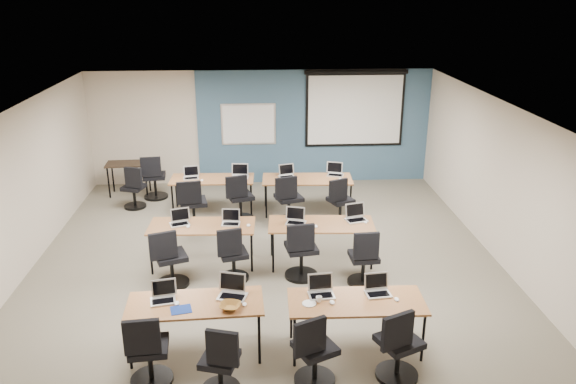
{
  "coord_description": "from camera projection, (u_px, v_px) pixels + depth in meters",
  "views": [
    {
      "loc": [
        -0.19,
        -8.49,
        4.51
      ],
      "look_at": [
        0.37,
        0.4,
        1.22
      ],
      "focal_mm": 35.0,
      "sensor_mm": 36.0,
      "label": 1
    }
  ],
  "objects": [
    {
      "name": "floor",
      "position": [
        268.0,
        268.0,
        9.52
      ],
      "size": [
        8.0,
        9.0,
        0.02
      ],
      "primitive_type": "cube",
      "color": "#6B6354",
      "rests_on": "ground"
    },
    {
      "name": "ceiling",
      "position": [
        265.0,
        111.0,
        8.59
      ],
      "size": [
        8.0,
        9.0,
        0.02
      ],
      "primitive_type": "cube",
      "color": "white",
      "rests_on": "ground"
    },
    {
      "name": "wall_back",
      "position": [
        261.0,
        128.0,
        13.27
      ],
      "size": [
        8.0,
        0.04,
        2.7
      ],
      "primitive_type": "cube",
      "color": "beige",
      "rests_on": "ground"
    },
    {
      "name": "wall_front",
      "position": [
        280.0,
        375.0,
        4.84
      ],
      "size": [
        8.0,
        0.04,
        2.7
      ],
      "primitive_type": "cube",
      "color": "beige",
      "rests_on": "ground"
    },
    {
      "name": "wall_left",
      "position": [
        12.0,
        199.0,
        8.82
      ],
      "size": [
        0.04,
        9.0,
        2.7
      ],
      "primitive_type": "cube",
      "color": "beige",
      "rests_on": "ground"
    },
    {
      "name": "wall_right",
      "position": [
        508.0,
        188.0,
        9.29
      ],
      "size": [
        0.04,
        9.0,
        2.7
      ],
      "primitive_type": "cube",
      "color": "beige",
      "rests_on": "ground"
    },
    {
      "name": "blue_accent_panel",
      "position": [
        314.0,
        127.0,
        13.31
      ],
      "size": [
        5.5,
        0.04,
        2.7
      ],
      "primitive_type": "cube",
      "color": "#3D5977",
      "rests_on": "wall_back"
    },
    {
      "name": "whiteboard",
      "position": [
        249.0,
        124.0,
        13.15
      ],
      "size": [
        1.28,
        0.03,
        0.98
      ],
      "color": "silver",
      "rests_on": "wall_back"
    },
    {
      "name": "projector_screen",
      "position": [
        355.0,
        105.0,
        13.12
      ],
      "size": [
        2.4,
        0.1,
        1.82
      ],
      "color": "black",
      "rests_on": "wall_back"
    },
    {
      "name": "training_table_front_left",
      "position": [
        195.0,
        306.0,
        7.12
      ],
      "size": [
        1.73,
        0.72,
        0.73
      ],
      "rotation": [
        0.0,
        0.0,
        0.04
      ],
      "color": "brown",
      "rests_on": "floor"
    },
    {
      "name": "training_table_front_right",
      "position": [
        356.0,
        304.0,
        7.18
      ],
      "size": [
        1.74,
        0.73,
        0.73
      ],
      "rotation": [
        0.0,
        0.0,
        -0.02
      ],
      "color": "#AA7644",
      "rests_on": "floor"
    },
    {
      "name": "training_table_mid_left",
      "position": [
        202.0,
        228.0,
        9.43
      ],
      "size": [
        1.77,
        0.74,
        0.73
      ],
      "rotation": [
        0.0,
        0.0,
        -0.04
      ],
      "color": "brown",
      "rests_on": "floor"
    },
    {
      "name": "training_table_mid_right",
      "position": [
        321.0,
        226.0,
        9.49
      ],
      "size": [
        1.78,
        0.74,
        0.73
      ],
      "rotation": [
        0.0,
        0.0,
        -0.06
      ],
      "color": "brown",
      "rests_on": "floor"
    },
    {
      "name": "training_table_back_left",
      "position": [
        212.0,
        181.0,
        11.7
      ],
      "size": [
        1.73,
        0.72,
        0.73
      ],
      "rotation": [
        0.0,
        0.0,
        -0.04
      ],
      "color": "olive",
      "rests_on": "floor"
    },
    {
      "name": "training_table_back_right",
      "position": [
        307.0,
        180.0,
        11.7
      ],
      "size": [
        1.86,
        0.78,
        0.73
      ],
      "rotation": [
        0.0,
        0.0,
        -0.05
      ],
      "color": "#A66E44",
      "rests_on": "floor"
    },
    {
      "name": "laptop_0",
      "position": [
        163.0,
        296.0,
        7.16
      ],
      "size": [
        0.31,
        0.27,
        0.24
      ],
      "rotation": [
        0.0,
        0.0,
        0.19
      ],
      "color": "silver",
      "rests_on": "training_table_front_left"
    },
    {
      "name": "mouse_0",
      "position": [
        177.0,
        303.0,
        7.07
      ],
      "size": [
        0.08,
        0.11,
        0.04
      ],
      "primitive_type": "ellipsoid",
      "rotation": [
        0.0,
        0.0,
        0.17
      ],
      "color": "white",
      "rests_on": "training_table_front_left"
    },
    {
      "name": "task_chair_0",
      "position": [
        148.0,
        356.0,
        6.61
      ],
      "size": [
        0.51,
        0.51,
        0.99
      ],
      "rotation": [
        0.0,
        0.0,
        0.09
      ],
      "color": "black",
      "rests_on": "floor"
    },
    {
      "name": "laptop_1",
      "position": [
        232.0,
        291.0,
        7.26
      ],
      "size": [
        0.36,
        0.3,
        0.27
      ],
      "rotation": [
        0.0,
        0.0,
        -0.27
      ],
      "color": "silver",
      "rests_on": "training_table_front_left"
    },
    {
      "name": "mouse_1",
      "position": [
        244.0,
        304.0,
        7.05
      ],
      "size": [
        0.08,
        0.1,
        0.03
      ],
      "primitive_type": "ellipsoid",
      "rotation": [
        0.0,
        0.0,
        -0.22
      ],
      "color": "white",
      "rests_on": "training_table_front_left"
    },
    {
      "name": "task_chair_1",
      "position": [
        221.0,
        366.0,
        6.46
      ],
      "size": [
        0.47,
        0.46,
        0.95
      ],
      "rotation": [
        0.0,
        0.0,
        -0.28
      ],
      "color": "black",
      "rests_on": "floor"
    },
    {
      "name": "laptop_2",
      "position": [
        321.0,
        290.0,
        7.29
      ],
      "size": [
        0.33,
        0.28,
        0.25
      ],
      "rotation": [
        0.0,
        0.0,
        0.09
      ],
      "color": "silver",
      "rests_on": "training_table_front_right"
    },
    {
      "name": "mouse_2",
      "position": [
        332.0,
        302.0,
        7.1
      ],
      "size": [
        0.09,
        0.12,
        0.04
      ],
      "primitive_type": "ellipsoid",
      "rotation": [
        0.0,
        0.0,
        0.3
      ],
      "color": "white",
      "rests_on": "training_table_front_right"
    },
    {
      "name": "task_chair_2",
      "position": [
        314.0,
        356.0,
        6.62
      ],
      "size": [
        0.54,
        0.5,
        0.98
      ],
      "rotation": [
        0.0,
        0.0,
        0.44
      ],
      "color": "black",
      "rests_on": "floor"
    },
    {
      "name": "laptop_3",
      "position": [
        377.0,
        289.0,
        7.32
      ],
      "size": [
        0.32,
        0.27,
        0.24
      ],
      "rotation": [
        0.0,
        0.0,
        0.11
      ],
      "color": "#ADADB0",
      "rests_on": "training_table_front_right"
    },
    {
      "name": "mouse_3",
      "position": [
        397.0,
        299.0,
        7.16
      ],
      "size": [
        0.09,
        0.11,
        0.04
      ],
      "primitive_type": "ellipsoid",
      "rotation": [
        0.0,
        0.0,
        0.27
      ],
      "color": "white",
      "rests_on": "training_table_front_right"
    },
    {
      "name": "task_chair_3",
      "position": [
        398.0,
        350.0,
        6.7
      ],
      "size": [
        0.56,
        0.52,
        1.0
      ],
      "rotation": [
        0.0,
        0.0,
        0.42
      ],
      "color": "black",
      "rests_on": "floor"
    },
    {
      "name": "laptop_4",
      "position": [
        180.0,
        220.0,
        9.45
      ],
      "size": [
        0.32,
        0.27,
        0.24
      ],
      "rotation": [
        0.0,
        0.0,
        0.31
      ],
      "color": "#B1B1B8",
      "rests_on": "training_table_mid_left"
    },
    {
      "name": "mouse_4",
      "position": [
        188.0,
        227.0,
        9.33
      ],
      "size": [
        0.08,
        0.11,
        0.04
      ],
      "primitive_type": "ellipsoid",
      "rotation": [
        0.0,
        0.0,
        0.15
      ],
      "color": "white",
      "rests_on": "training_table_mid_left"
    },
    {
      "name": "task_chair_4",
      "position": [
        170.0,
        263.0,
        8.81
      ],
      "size": [
        0.55,
        0.53,
        1.0
      ],
      "rotation": [
        0.0,
        0.0,
        0.35
      ],
      "color": "black",
      "rests_on": "floor"
    },
    {
      "name": "laptop_5",
      "position": [
        231.0,
        220.0,
        9.45
      ],
      "size": [
        0.3,
        0.26,
        0.23
      ],
      "rotation": [
        0.0,
        0.0,
        -0.11
      ],
      "color": "#B7B7B7",
      "rests_on": "training_table_mid_left"
    },
    {
      "name": "mouse_5",
      "position": [
        249.0,
        225.0,
        9.37
      ],
      "size": [
        0.09,
        0.12,
        0.04
      ],
      "primitive_type": "ellipsoid",
      "rotation": [
        0.0,
        0.0,
        0.3
      ],
      "color": "white",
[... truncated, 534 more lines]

